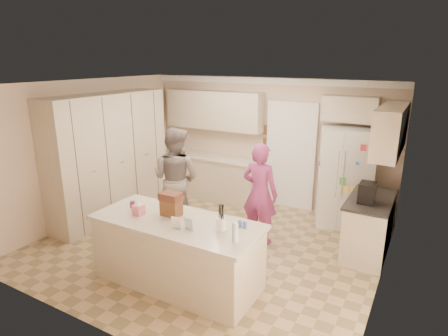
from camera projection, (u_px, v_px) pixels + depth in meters
The scene contains 41 objects.
floor at pixel (208, 246), 6.16m from camera, with size 5.20×4.60×0.02m, color tan.
ceiling at pixel (206, 83), 5.42m from camera, with size 5.20×4.60×0.02m, color white.
wall_back at pixel (266, 142), 7.72m from camera, with size 5.20×0.02×2.60m, color beige.
wall_front at pixel (89, 225), 3.86m from camera, with size 5.20×0.02×2.60m, color beige.
wall_left at pixel (89, 150), 7.02m from camera, with size 0.02×4.60×2.60m, color beige.
wall_right at pixel (389, 200), 4.56m from camera, with size 0.02×4.60×2.60m, color beige.
crown_back at pixel (267, 81), 7.33m from camera, with size 5.20×0.08×0.12m, color white.
pantry_bank at pixel (110, 156), 7.08m from camera, with size 0.60×2.60×2.35m, color beige.
back_base_cab at pixel (211, 177), 8.25m from camera, with size 2.20×0.60×0.88m, color beige.
back_countertop at pixel (211, 157), 8.11m from camera, with size 2.24×0.63×0.04m, color beige.
back_upper_cab at pixel (214, 110), 7.94m from camera, with size 2.20×0.35×0.80m, color beige.
doorway_opening at pixel (291, 157), 7.51m from camera, with size 0.90×0.06×2.10m, color black.
doorway_casing at pixel (290, 157), 7.48m from camera, with size 1.02×0.03×2.22m, color white.
wall_frame_upper at pixel (267, 130), 7.61m from camera, with size 0.15×0.02×0.20m, color brown.
wall_frame_lower at pixel (266, 143), 7.68m from camera, with size 0.15×0.02×0.20m, color brown.
refrigerator at pixel (344, 177), 6.72m from camera, with size 0.90×0.70×1.80m, color white.
fridge_seam at pixel (340, 183), 6.42m from camera, with size 0.01×0.02×1.78m, color gray.
fridge_dispenser at pixel (328, 167), 6.45m from camera, with size 0.22×0.03×0.35m, color black.
fridge_handle_l at pixel (337, 174), 6.39m from camera, with size 0.02×0.02×0.85m, color silver.
fridge_handle_r at pixel (343, 175), 6.35m from camera, with size 0.02×0.02×0.85m, color silver.
over_fridge_cab at pixel (350, 109), 6.56m from camera, with size 0.95×0.35×0.45m, color beige.
right_base_cab at pixel (368, 228), 5.79m from camera, with size 0.60×1.20×0.88m, color beige.
right_countertop at pixel (371, 200), 5.66m from camera, with size 0.63×1.24×0.04m, color #2D2B28.
right_upper_cab at pixel (391, 130), 5.47m from camera, with size 0.35×1.50×0.70m, color beige.
coffee_maker at pixel (367, 193), 5.46m from camera, with size 0.22×0.28×0.30m, color black.
island_base at pixel (178, 253), 5.02m from camera, with size 2.20×0.90×0.88m, color beige.
island_top at pixel (176, 222), 4.89m from camera, with size 2.28×0.96×0.05m, color beige.
utensil_crock at pixel (221, 224), 4.60m from camera, with size 0.13×0.13×0.15m, color white.
tissue_box at pixel (139, 210), 5.04m from camera, with size 0.13×0.13×0.14m, color pink.
tissue_plume at pixel (138, 202), 5.01m from camera, with size 0.08×0.08×0.08m, color white.
dollhouse_body at pixel (171, 208), 5.01m from camera, with size 0.26×0.18×0.22m, color brown.
dollhouse_roof at pixel (171, 196), 4.96m from camera, with size 0.28×0.20×0.10m, color #592D1E.
jam_jar at pixel (132, 204), 5.29m from camera, with size 0.07×0.07×0.09m, color #59263F.
greeting_card_a at pixel (176, 223), 4.62m from camera, with size 0.12×0.01×0.16m, color white.
greeting_card_b at pixel (188, 224), 4.59m from camera, with size 0.12×0.01×0.16m, color silver.
water_bottle at pixel (235, 232), 4.28m from camera, with size 0.07×0.07×0.24m, color silver.
shaker_salt at pixel (240, 224), 4.67m from camera, with size 0.05×0.05×0.09m, color #4251A8.
shaker_pepper at pixel (245, 225), 4.64m from camera, with size 0.05×0.05×0.09m, color #4251A8.
teen_boy at pixel (176, 179), 6.60m from camera, with size 0.89×0.69×1.83m, color gray.
teen_girl at pixel (260, 194), 6.08m from camera, with size 0.61×0.40×1.69m, color #B5417F.
fridge_magnets at pixel (340, 183), 6.42m from camera, with size 0.76×0.02×1.44m, color tan, non-canonical shape.
Camera 1 is at (2.95, -4.71, 2.96)m, focal length 30.00 mm.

